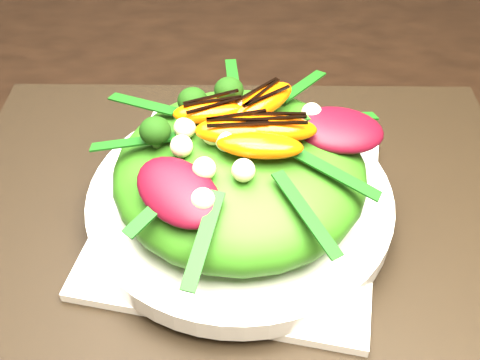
{
  "coord_description": "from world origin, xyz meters",
  "views": [
    {
      "loc": [
        -0.31,
        -0.49,
        1.15
      ],
      "look_at": [
        -0.3,
        -0.14,
        0.8
      ],
      "focal_mm": 42.0,
      "sensor_mm": 36.0,
      "label": 1
    }
  ],
  "objects_px": {
    "salad_bowl": "(240,200)",
    "orange_segment": "(229,106)",
    "lettuce_mound": "(240,171)",
    "placemat": "(240,216)",
    "plate_base": "(240,211)"
  },
  "relations": [
    {
      "from": "salad_bowl",
      "to": "orange_segment",
      "type": "distance_m",
      "value": 0.09
    },
    {
      "from": "lettuce_mound",
      "to": "placemat",
      "type": "bearing_deg",
      "value": 0.0
    },
    {
      "from": "placemat",
      "to": "plate_base",
      "type": "distance_m",
      "value": 0.01
    },
    {
      "from": "plate_base",
      "to": "salad_bowl",
      "type": "xyz_separation_m",
      "value": [
        0.0,
        0.0,
        0.01
      ]
    },
    {
      "from": "placemat",
      "to": "salad_bowl",
      "type": "xyz_separation_m",
      "value": [
        0.0,
        0.0,
        0.02
      ]
    },
    {
      "from": "salad_bowl",
      "to": "orange_segment",
      "type": "bearing_deg",
      "value": 103.28
    },
    {
      "from": "plate_base",
      "to": "orange_segment",
      "type": "height_order",
      "value": "orange_segment"
    },
    {
      "from": "salad_bowl",
      "to": "orange_segment",
      "type": "relative_size",
      "value": 4.01
    },
    {
      "from": "plate_base",
      "to": "lettuce_mound",
      "type": "xyz_separation_m",
      "value": [
        0.0,
        0.0,
        0.05
      ]
    },
    {
      "from": "salad_bowl",
      "to": "placemat",
      "type": "bearing_deg",
      "value": 0.0
    },
    {
      "from": "salad_bowl",
      "to": "orange_segment",
      "type": "height_order",
      "value": "orange_segment"
    },
    {
      "from": "placemat",
      "to": "lettuce_mound",
      "type": "height_order",
      "value": "lettuce_mound"
    },
    {
      "from": "lettuce_mound",
      "to": "orange_segment",
      "type": "xyz_separation_m",
      "value": [
        -0.01,
        0.03,
        0.04
      ]
    },
    {
      "from": "lettuce_mound",
      "to": "salad_bowl",
      "type": "bearing_deg",
      "value": 0.0
    },
    {
      "from": "lettuce_mound",
      "to": "plate_base",
      "type": "bearing_deg",
      "value": 0.0
    }
  ]
}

